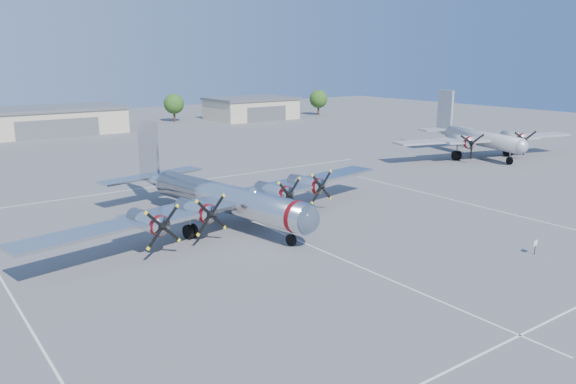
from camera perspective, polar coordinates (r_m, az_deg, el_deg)
ground at (r=48.81m, az=0.06°, el=-4.53°), size 260.00×260.00×0.00m
parking_lines at (r=47.48m, az=1.31°, el=-5.05°), size 60.00×50.08×0.01m
hangar_center at (r=123.19m, az=-23.13°, el=6.69°), size 28.60×14.60×5.40m
hangar_east at (r=141.77m, az=-3.77°, el=8.50°), size 20.60×14.60×5.40m
tree_east at (r=138.41m, az=-11.52°, el=8.76°), size 4.80×4.80×6.64m
tree_far_east at (r=151.69m, az=3.12°, el=9.41°), size 4.80×4.80×6.64m
main_bomber_b29 at (r=52.96m, az=-6.95°, el=-3.17°), size 43.39×33.43×8.67m
twin_engine_east at (r=92.56m, az=18.64°, el=3.42°), size 35.65×29.56×9.79m
info_placard at (r=48.27m, az=23.84°, el=-4.92°), size 0.61×0.14×1.16m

